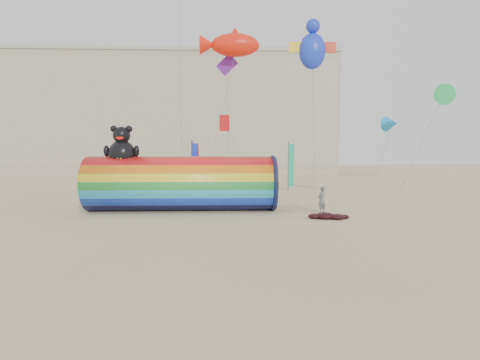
{
  "coord_description": "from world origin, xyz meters",
  "views": [
    {
      "loc": [
        -0.33,
        -22.4,
        4.4
      ],
      "look_at": [
        0.5,
        1.5,
        2.4
      ],
      "focal_mm": 28.0,
      "sensor_mm": 36.0,
      "label": 1
    }
  ],
  "objects_px": {
    "hotel_building": "(162,116)",
    "fabric_bundle": "(328,216)",
    "windsock_assembly": "(182,182)",
    "kite_handler": "(322,200)"
  },
  "relations": [
    {
      "from": "hotel_building",
      "to": "fabric_bundle",
      "type": "xyz_separation_m",
      "value": [
        18.03,
        -45.29,
        -10.14
      ]
    },
    {
      "from": "windsock_assembly",
      "to": "fabric_bundle",
      "type": "distance_m",
      "value": 10.44
    },
    {
      "from": "hotel_building",
      "to": "windsock_assembly",
      "type": "xyz_separation_m",
      "value": [
        8.43,
        -41.62,
        -8.28
      ]
    },
    {
      "from": "windsock_assembly",
      "to": "fabric_bundle",
      "type": "xyz_separation_m",
      "value": [
        9.6,
        -3.67,
        -1.86
      ]
    },
    {
      "from": "fabric_bundle",
      "to": "windsock_assembly",
      "type": "bearing_deg",
      "value": 159.09
    },
    {
      "from": "fabric_bundle",
      "to": "kite_handler",
      "type": "bearing_deg",
      "value": 87.17
    },
    {
      "from": "kite_handler",
      "to": "windsock_assembly",
      "type": "bearing_deg",
      "value": -53.07
    },
    {
      "from": "windsock_assembly",
      "to": "fabric_bundle",
      "type": "relative_size",
      "value": 5.08
    },
    {
      "from": "windsock_assembly",
      "to": "fabric_bundle",
      "type": "bearing_deg",
      "value": -20.91
    },
    {
      "from": "hotel_building",
      "to": "fabric_bundle",
      "type": "bearing_deg",
      "value": -68.29
    }
  ]
}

